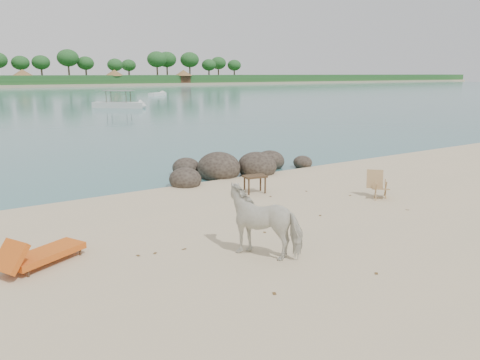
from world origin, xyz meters
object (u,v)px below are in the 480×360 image
Objects in this scene: side_table at (255,185)px; lounge_chair at (46,251)px; boulders at (233,168)px; cow at (265,222)px; deck_chair at (381,186)px.

lounge_chair is at bearing -150.95° from side_table.
boulders is 3.79× the size of cow.
side_table is at bearing -178.39° from deck_chair.
deck_chair is at bearing -71.95° from boulders.
boulders is 3.43× the size of lounge_chair.
boulders is 5.65m from deck_chair.
deck_chair is (2.75, -2.52, 0.13)m from side_table.
boulders is 7.88m from cow.
boulders is 9.05m from lounge_chair.
cow reaches higher than deck_chair.
boulders is 3.02m from side_table.
boulders reaches higher than deck_chair.
boulders is at bearing 7.35° from lounge_chair.
cow is 0.90× the size of lounge_chair.
side_table is 3.73m from deck_chair.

